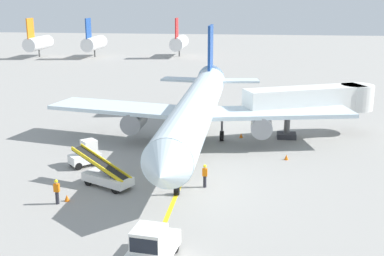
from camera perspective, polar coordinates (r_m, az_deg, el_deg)
name	(u,v)px	position (r m, az deg, el deg)	size (l,w,h in m)	color
ground_plane	(186,189)	(34.98, -0.66, -7.08)	(300.00, 300.00, 0.00)	gray
taxi_line_yellow	(188,165)	(39.68, -0.43, -4.35)	(0.30, 80.00, 0.01)	yellow
airliner	(197,108)	(44.36, 0.58, 2.32)	(28.61, 35.21, 10.10)	silver
jet_bridge	(318,100)	(48.75, 14.43, 3.15)	(12.82, 7.53, 4.85)	silver
pushback_tug	(152,246)	(25.44, -4.68, -13.59)	(2.34, 3.81, 2.20)	silver
baggage_tug_near_wing	(86,155)	(40.23, -12.21, -3.04)	(2.62, 2.61, 2.10)	silver
belt_loader_forward_hold	(106,176)	(35.67, -9.95, -5.53)	(5.02, 3.39, 2.59)	silver
ground_crew_marshaller	(57,191)	(33.40, -15.48, -7.07)	(0.36, 0.24, 1.70)	#26262D
ground_crew_wing_walker	(205,175)	(34.94, 1.51, -5.51)	(0.36, 0.24, 1.70)	#26262D
safety_cone_nose_left	(241,135)	(47.56, 5.74, -0.86)	(0.36, 0.36, 0.44)	orange
safety_cone_nose_right	(286,157)	(41.69, 10.94, -3.36)	(0.36, 0.36, 0.44)	orange
safety_cone_wingtip_left	(67,198)	(33.93, -14.37, -7.90)	(0.36, 0.36, 0.44)	orange
distant_aircraft_far_left	(38,43)	(117.14, -17.48, 9.45)	(3.00, 10.10, 8.80)	silver
distant_aircraft_mid_left	(94,43)	(113.96, -11.34, 9.70)	(3.00, 10.10, 8.80)	silver
distant_aircraft_mid_right	(179,42)	(113.15, -1.51, 9.95)	(3.00, 10.10, 8.80)	silver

